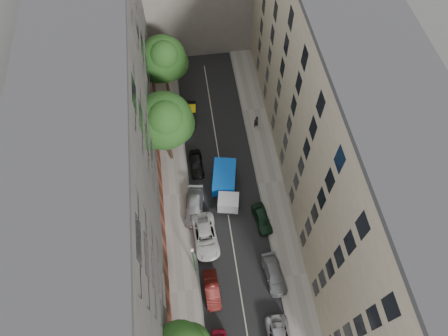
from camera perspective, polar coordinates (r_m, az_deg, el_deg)
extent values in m
plane|color=#4C4C49|center=(46.06, -0.01, -2.96)|extent=(120.00, 120.00, 0.00)
cube|color=black|center=(46.05, -0.01, -2.96)|extent=(8.00, 44.00, 0.02)
cube|color=gray|center=(45.96, -6.83, -3.74)|extent=(3.00, 44.00, 0.15)
cube|color=gray|center=(46.68, 6.69, -2.07)|extent=(3.00, 44.00, 0.15)
cube|color=#464441|center=(38.26, -16.57, 2.22)|extent=(8.00, 44.00, 20.00)
cube|color=#B6A88E|center=(39.97, 15.88, 5.91)|extent=(8.00, 44.00, 20.00)
cube|color=black|center=(45.28, 0.22, -3.16)|extent=(3.49, 6.33, 0.33)
cube|color=#B8B9BD|center=(43.44, 0.62, -4.97)|extent=(2.53, 2.19, 1.88)
cube|color=#0D63F7|center=(44.74, 0.04, -1.35)|extent=(3.20, 4.40, 2.00)
cylinder|color=black|center=(44.41, -0.75, -5.80)|extent=(0.31, 0.93, 0.93)
cylinder|color=black|center=(44.56, 1.95, -5.45)|extent=(0.31, 0.93, 0.93)
cylinder|color=black|center=(46.20, -1.39, -1.49)|extent=(0.31, 0.93, 0.93)
cylinder|color=black|center=(46.34, 1.20, -1.17)|extent=(0.31, 0.93, 0.93)
imported|color=#4C120F|center=(41.20, -1.73, -16.98)|extent=(1.50, 4.04, 1.32)
imported|color=silver|center=(42.84, -2.68, -9.73)|extent=(2.76, 5.54, 1.51)
imported|color=#B4B5B9|center=(44.33, -4.25, -5.57)|extent=(2.82, 5.20, 1.43)
imported|color=black|center=(47.10, -3.97, 0.61)|extent=(1.61, 3.83, 1.29)
imported|color=black|center=(51.54, -4.86, 7.73)|extent=(1.72, 4.03, 1.29)
imported|color=gray|center=(41.90, 7.19, -14.89)|extent=(2.21, 4.56, 1.28)
imported|color=black|center=(43.89, 5.46, -7.22)|extent=(2.01, 3.96, 1.29)
cylinder|color=#382619|center=(47.01, -7.68, 2.64)|extent=(0.36, 0.36, 3.49)
cylinder|color=#382619|center=(44.58, -8.12, 4.78)|extent=(0.24, 0.24, 2.49)
sphere|color=#1F4C19|center=(42.65, -8.52, 6.70)|extent=(6.20, 6.20, 6.20)
sphere|color=#1F4C19|center=(43.79, -7.18, 6.30)|extent=(4.65, 4.65, 4.65)
sphere|color=#1F4C19|center=(42.94, -9.29, 5.49)|extent=(4.34, 4.34, 4.34)
sphere|color=#1F4C19|center=(41.13, -8.40, 6.97)|extent=(4.03, 4.03, 4.03)
cylinder|color=#382619|center=(53.30, -8.02, 11.31)|extent=(0.36, 0.36, 3.16)
cylinder|color=#382619|center=(51.36, -8.39, 13.35)|extent=(0.24, 0.24, 2.26)
sphere|color=#1F4C19|center=(49.83, -8.71, 15.12)|extent=(5.70, 5.70, 5.70)
sphere|color=#1F4C19|center=(50.83, -7.54, 14.69)|extent=(4.28, 4.28, 4.28)
sphere|color=#1F4C19|center=(49.93, -9.40, 14.10)|extent=(3.99, 3.99, 3.99)
sphere|color=#1F4C19|center=(48.44, -8.60, 15.51)|extent=(3.71, 3.71, 3.71)
cylinder|color=#1A5D2F|center=(39.52, -4.32, -13.09)|extent=(0.14, 0.14, 5.92)
sphere|color=silver|center=(36.63, -4.64, -11.60)|extent=(0.36, 0.36, 0.36)
imported|color=black|center=(50.15, 4.61, 6.63)|extent=(0.82, 0.71, 1.91)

